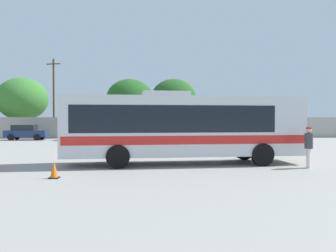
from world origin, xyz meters
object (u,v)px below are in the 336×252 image
Objects in this scene: coach_bus_silver_red at (180,125)px; utility_pole_near at (54,96)px; parked_car_leftmost_dark_blue at (26,132)px; attendant_by_bus_door at (309,145)px; roadside_tree_left at (22,99)px; parked_car_second_dark_blue at (85,133)px; traffic_cone_on_apron at (54,170)px; roadside_tree_midright at (174,98)px; roadside_tree_midleft at (130,99)px.

utility_pole_near is at bearing 116.13° from coach_bus_silver_red.
coach_bus_silver_red reaches higher than parked_car_leftmost_dark_blue.
parked_car_leftmost_dark_blue is (-19.49, 21.43, -0.21)m from attendant_by_bus_door.
coach_bus_silver_red is 30.44m from roadside_tree_left.
coach_bus_silver_red is 2.57× the size of parked_car_second_dark_blue.
utility_pole_near is 1.34× the size of roadside_tree_left.
utility_pole_near is 14.71× the size of traffic_cone_on_apron.
coach_bus_silver_red is 1.59× the size of roadside_tree_midright.
parked_car_leftmost_dark_blue is 0.57× the size of roadside_tree_midleft.
attendant_by_bus_door is 24.60m from parked_car_second_dark_blue.
roadside_tree_midright is at bearing 1.59° from roadside_tree_midleft.
attendant_by_bus_door is at bearing -82.60° from roadside_tree_midright.
traffic_cone_on_apron is (-4.97, -3.81, -1.54)m from coach_bus_silver_red.
coach_bus_silver_red is 2.79× the size of parked_car_leftmost_dark_blue.
parked_car_leftmost_dark_blue is 0.59× the size of roadside_tree_left.
utility_pole_near is at bearing -175.65° from roadside_tree_midright.
attendant_by_bus_door reaches higher than parked_car_leftmost_dark_blue.
parked_car_leftmost_dark_blue is at bearing 132.28° from attendant_by_bus_door.
traffic_cone_on_apron is (-10.46, -2.07, -0.71)m from attendant_by_bus_door.
traffic_cone_on_apron is at bearing -101.92° from roadside_tree_midright.
traffic_cone_on_apron is at bearing -92.03° from roadside_tree_midleft.
roadside_tree_left is at bearing 122.76° from coach_bus_silver_red.
roadside_tree_midleft is at bearing 9.05° from roadside_tree_left.
roadside_tree_midright is (15.67, 7.97, 3.95)m from parked_car_leftmost_dark_blue.
roadside_tree_left is at bearing -170.95° from roadside_tree_midleft.
coach_bus_silver_red is 27.91m from roadside_tree_midleft.
roadside_tree_midright is at bearing 78.08° from traffic_cone_on_apron.
roadside_tree_left reaches higher than attendant_by_bus_door.
roadside_tree_midleft is at bearing 87.97° from traffic_cone_on_apron.
parked_car_second_dark_blue is (-13.41, 20.62, -0.26)m from attendant_by_bus_door.
roadside_tree_midleft reaches higher than roadside_tree_left.
parked_car_second_dark_blue is at bearing -137.53° from roadside_tree_midright.
roadside_tree_left is at bearing 142.04° from parked_car_second_dark_blue.
parked_car_second_dark_blue is 0.62× the size of roadside_tree_midright.
utility_pole_near is (-13.02, 26.54, 3.05)m from coach_bus_silver_red.
roadside_tree_midright is at bearing 42.47° from parked_car_second_dark_blue.
parked_car_second_dark_blue is at bearing -7.63° from parked_car_leftmost_dark_blue.
attendant_by_bus_door is at bearing -56.96° from parked_car_second_dark_blue.
traffic_cone_on_apron is (2.95, -22.69, -0.45)m from parked_car_second_dark_blue.
roadside_tree_midleft is (-3.86, 27.50, 2.78)m from coach_bus_silver_red.
roadside_tree_left is at bearing -173.21° from roadside_tree_midright.
parked_car_leftmost_dark_blue is 18.01m from roadside_tree_midright.
utility_pole_near reaches higher than roadside_tree_left.
roadside_tree_midleft is at bearing 37.64° from parked_car_leftmost_dark_blue.
roadside_tree_midleft reaches higher than coach_bus_silver_red.
attendant_by_bus_door is (5.50, -1.74, -0.82)m from coach_bus_silver_red.
coach_bus_silver_red is at bearing -57.24° from roadside_tree_left.
utility_pole_near is 1.32× the size of roadside_tree_midleft.
parked_car_second_dark_blue is at bearing -37.96° from roadside_tree_left.
attendant_by_bus_door reaches higher than traffic_cone_on_apron.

